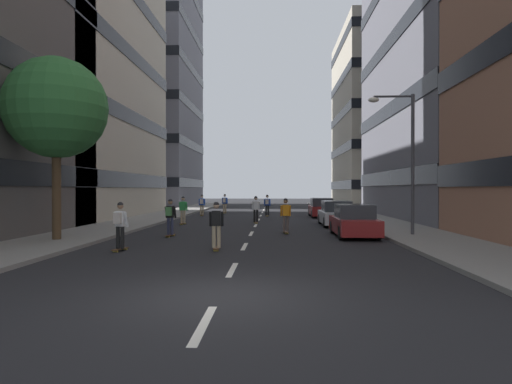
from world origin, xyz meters
TOP-DOWN VIEW (x-y plane):
  - ground_plane at (0.00, 23.38)m, footprint 140.30×140.30m
  - sidewalk_left at (-7.94, 26.31)m, footprint 3.69×64.30m
  - sidewalk_right at (7.94, 26.31)m, footprint 3.69×64.30m
  - lane_markings at (0.00, 23.00)m, footprint 0.16×52.20m
  - building_left_mid at (-17.40, 25.00)m, footprint 15.35×20.59m
  - building_left_far at (-17.40, 49.90)m, footprint 15.35×17.26m
  - building_right_mid at (17.40, 25.00)m, footprint 15.35×20.92m
  - building_right_far at (17.40, 49.90)m, footprint 15.35×17.95m
  - parked_car_near at (4.90, 17.88)m, footprint 1.82×4.40m
  - parked_car_mid at (4.90, 26.46)m, footprint 1.82×4.40m
  - parked_car_far at (4.90, 11.80)m, footprint 1.82×4.40m
  - street_tree_near at (-7.94, 8.95)m, footprint 4.20×4.20m
  - streetlamp_right at (7.21, 11.66)m, footprint 2.13×0.30m
  - skater_0 at (-4.89, 27.57)m, footprint 0.53×0.90m
  - skater_1 at (-0.05, 19.60)m, footprint 0.56×0.92m
  - skater_2 at (-3.73, 11.38)m, footprint 0.56×0.92m
  - skater_3 at (0.56, 27.08)m, footprint 0.54×0.91m
  - skater_4 at (-0.96, 6.92)m, footprint 0.55×0.91m
  - skater_5 at (1.73, 13.16)m, footprint 0.55×0.92m
  - skater_6 at (-3.42, 31.50)m, footprint 0.55×0.91m
  - skater_7 at (-4.60, 18.54)m, footprint 0.55×0.91m
  - skater_8 at (-4.40, 6.50)m, footprint 0.57×0.92m

SIDE VIEW (x-z plane):
  - ground_plane at x=0.00m, z-range 0.00..0.00m
  - lane_markings at x=0.00m, z-range 0.00..0.01m
  - sidewalk_left at x=-7.94m, z-range 0.00..0.14m
  - sidewalk_right at x=7.94m, z-range 0.00..0.14m
  - parked_car_near at x=4.90m, z-range -0.06..1.46m
  - parked_car_mid at x=4.90m, z-range -0.06..1.46m
  - parked_car_far at x=4.90m, z-range -0.06..1.46m
  - skater_1 at x=-0.05m, z-range 0.10..1.87m
  - skater_4 at x=-0.96m, z-range 0.10..1.87m
  - skater_5 at x=1.73m, z-range 0.10..1.87m
  - skater_7 at x=-4.60m, z-range 0.10..1.87m
  - skater_0 at x=-4.89m, z-range 0.13..1.90m
  - skater_2 at x=-3.73m, z-range 0.13..1.90m
  - skater_3 at x=0.56m, z-range 0.13..1.90m
  - skater_6 at x=-3.42m, z-range 0.13..1.90m
  - skater_8 at x=-4.40m, z-range 0.13..1.90m
  - streetlamp_right at x=7.21m, z-range 0.89..7.39m
  - street_tree_near at x=-7.94m, z-range 1.81..9.41m
  - building_right_far at x=17.40m, z-range 0.09..22.83m
  - building_left_mid at x=-17.40m, z-range 0.09..24.23m
  - building_right_mid at x=17.40m, z-range 0.09..30.69m
  - building_left_far at x=-17.40m, z-range 0.09..35.30m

